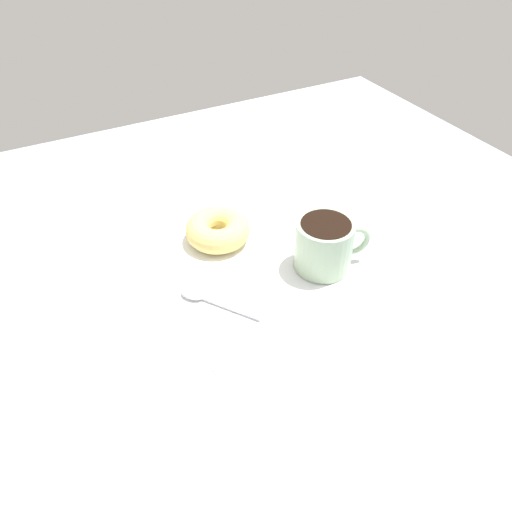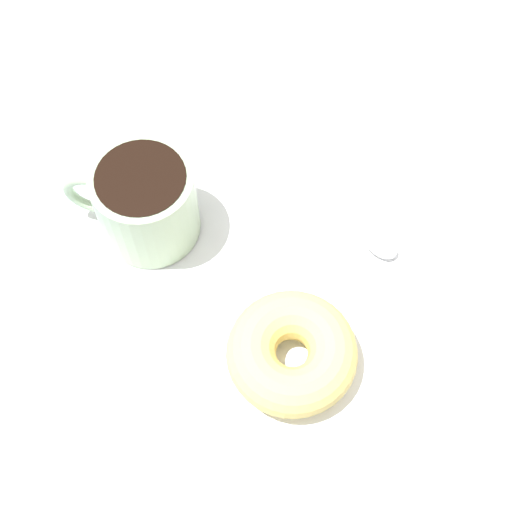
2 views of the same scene
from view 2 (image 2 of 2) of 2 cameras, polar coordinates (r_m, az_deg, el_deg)
ground_plane at (r=63.92cm, az=-2.63°, el=0.73°), size 120.00×120.00×2.00cm
napkin at (r=61.63cm, az=-0.00°, el=-0.91°), size 31.24×31.24×0.30cm
coffee_cup at (r=60.62cm, az=-8.92°, el=4.30°), size 8.56×11.51×7.87cm
donut at (r=56.42cm, az=2.89°, el=-7.75°), size 10.39×10.39×3.95cm
spoon at (r=63.49cm, az=8.89°, el=2.06°), size 11.13×8.55×0.90cm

